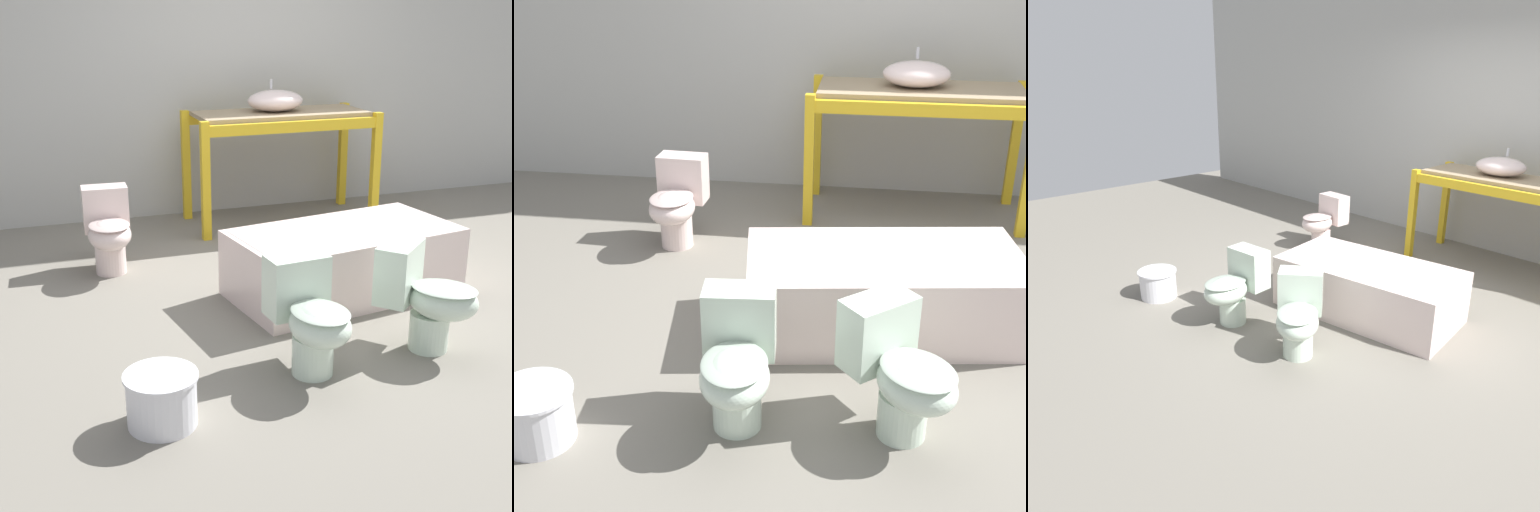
# 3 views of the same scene
# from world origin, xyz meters

# --- Properties ---
(ground_plane) EXTENTS (12.00, 12.00, 0.00)m
(ground_plane) POSITION_xyz_m (0.00, 0.00, 0.00)
(ground_plane) COLOR slate
(warehouse_wall_rear) EXTENTS (10.80, 0.08, 3.20)m
(warehouse_wall_rear) POSITION_xyz_m (0.00, 2.07, 1.60)
(warehouse_wall_rear) COLOR #ADADA8
(warehouse_wall_rear) RESTS_ON ground_plane
(shelving_rack) EXTENTS (1.63, 0.74, 0.99)m
(shelving_rack) POSITION_xyz_m (0.26, 1.51, 0.82)
(shelving_rack) COLOR gold
(shelving_rack) RESTS_ON ground_plane
(sink_basin) EXTENTS (0.49, 0.40, 0.26)m
(sink_basin) POSITION_xyz_m (0.22, 1.54, 1.08)
(sink_basin) COLOR silver
(sink_basin) RESTS_ON shelving_rack
(bathtub_main) EXTENTS (1.60, 0.99, 0.45)m
(bathtub_main) POSITION_xyz_m (0.04, -0.26, 0.26)
(bathtub_main) COLOR silver
(bathtub_main) RESTS_ON ground_plane
(toilet_near) EXTENTS (0.37, 0.58, 0.60)m
(toilet_near) POSITION_xyz_m (-0.60, -1.20, 0.32)
(toilet_near) COLOR silver
(toilet_near) RESTS_ON ground_plane
(toilet_far) EXTENTS (0.60, 0.63, 0.60)m
(toilet_far) POSITION_xyz_m (0.12, -1.16, 0.32)
(toilet_far) COLOR silver
(toilet_far) RESTS_ON ground_plane
(toilet_extra) EXTENTS (0.35, 0.57, 0.60)m
(toilet_extra) POSITION_xyz_m (-1.39, 0.69, 0.32)
(toilet_extra) COLOR silver
(toilet_extra) RESTS_ON ground_plane
(bucket_white) EXTENTS (0.35, 0.35, 0.26)m
(bucket_white) POSITION_xyz_m (-1.46, -1.46, 0.14)
(bucket_white) COLOR silver
(bucket_white) RESTS_ON ground_plane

